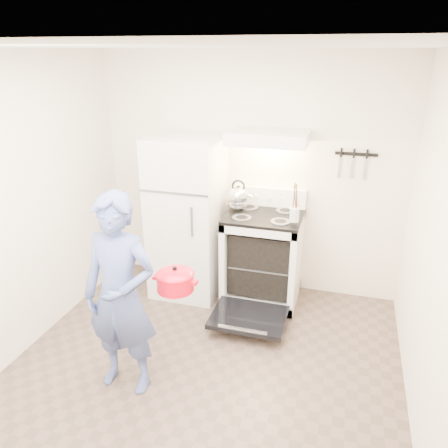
% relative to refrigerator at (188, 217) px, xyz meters
% --- Properties ---
extents(floor, '(3.60, 3.60, 0.00)m').
position_rel_refrigerator_xyz_m(floor, '(0.58, -1.45, -0.85)').
color(floor, brown).
rests_on(floor, ground).
extents(back_wall, '(3.20, 0.02, 2.50)m').
position_rel_refrigerator_xyz_m(back_wall, '(0.58, 0.35, 0.40)').
color(back_wall, silver).
rests_on(back_wall, ground).
extents(refrigerator, '(0.70, 0.70, 1.70)m').
position_rel_refrigerator_xyz_m(refrigerator, '(0.00, 0.00, 0.00)').
color(refrigerator, silver).
rests_on(refrigerator, floor).
extents(stove_body, '(0.76, 0.65, 0.92)m').
position_rel_refrigerator_xyz_m(stove_body, '(0.81, 0.02, -0.39)').
color(stove_body, silver).
rests_on(stove_body, floor).
extents(cooktop, '(0.76, 0.65, 0.03)m').
position_rel_refrigerator_xyz_m(cooktop, '(0.81, 0.02, 0.09)').
color(cooktop, black).
rests_on(cooktop, stove_body).
extents(backsplash, '(0.76, 0.07, 0.20)m').
position_rel_refrigerator_xyz_m(backsplash, '(0.81, 0.31, 0.20)').
color(backsplash, silver).
rests_on(backsplash, cooktop).
extents(oven_door, '(0.70, 0.54, 0.04)m').
position_rel_refrigerator_xyz_m(oven_door, '(0.81, -0.57, -0.72)').
color(oven_door, black).
rests_on(oven_door, floor).
extents(oven_rack, '(0.60, 0.52, 0.01)m').
position_rel_refrigerator_xyz_m(oven_rack, '(0.81, 0.02, -0.41)').
color(oven_rack, slate).
rests_on(oven_rack, stove_body).
extents(range_hood, '(0.76, 0.50, 0.12)m').
position_rel_refrigerator_xyz_m(range_hood, '(0.81, 0.10, 0.86)').
color(range_hood, silver).
rests_on(range_hood, back_wall).
extents(knife_strip, '(0.40, 0.02, 0.03)m').
position_rel_refrigerator_xyz_m(knife_strip, '(1.63, 0.33, 0.70)').
color(knife_strip, black).
rests_on(knife_strip, back_wall).
extents(pizza_stone, '(0.34, 0.34, 0.02)m').
position_rel_refrigerator_xyz_m(pizza_stone, '(0.87, 0.07, -0.40)').
color(pizza_stone, olive).
rests_on(pizza_stone, oven_rack).
extents(tea_kettle, '(0.26, 0.21, 0.31)m').
position_rel_refrigerator_xyz_m(tea_kettle, '(0.52, 0.11, 0.26)').
color(tea_kettle, silver).
rests_on(tea_kettle, cooktop).
extents(utensil_jar, '(0.11, 0.11, 0.13)m').
position_rel_refrigerator_xyz_m(utensil_jar, '(1.13, -0.15, 0.20)').
color(utensil_jar, silver).
rests_on(utensil_jar, cooktop).
extents(person, '(0.58, 0.38, 1.59)m').
position_rel_refrigerator_xyz_m(person, '(0.06, -1.55, -0.06)').
color(person, '#34497B').
rests_on(person, floor).
extents(dutch_oven, '(0.36, 0.29, 0.23)m').
position_rel_refrigerator_xyz_m(dutch_oven, '(0.39, -1.30, -0.02)').
color(dutch_oven, red).
rests_on(dutch_oven, person).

